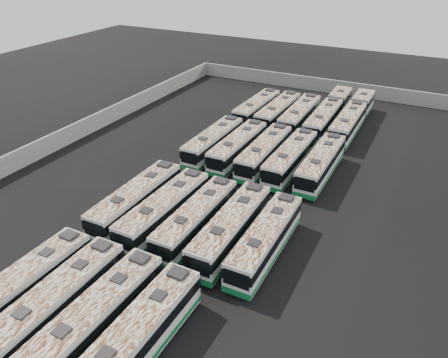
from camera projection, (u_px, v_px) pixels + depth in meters
ground at (222, 194)px, 43.11m from camera, size 140.00×140.00×0.00m
perimeter_wall at (222, 185)px, 42.58m from camera, size 45.20×73.20×2.20m
bus_front_far_left at (23, 287)px, 29.52m from camera, size 2.38×10.88×3.06m
bus_front_left at (57, 303)px, 28.21m from camera, size 2.45×11.17×3.14m
bus_front_center at (95, 319)px, 27.01m from camera, size 2.54×11.25×3.16m
bus_front_right at (136, 339)px, 25.69m from camera, size 2.38×11.14×3.14m
bus_midfront_far_left at (137, 200)px, 39.18m from camera, size 2.46×11.24×3.16m
bus_midfront_left at (164, 210)px, 37.74m from camera, size 2.59×11.25×3.16m
bus_midfront_center at (196, 219)px, 36.64m from camera, size 2.36×10.89×3.06m
bus_midfront_right at (231, 228)px, 35.35m from camera, size 2.55×11.29×3.17m
bus_midfront_far_right at (266, 240)px, 34.13m from camera, size 2.42×10.89×3.06m
bus_midback_far_left at (213, 142)px, 50.34m from camera, size 2.32×10.86×3.06m
bus_midback_left at (238, 147)px, 49.09m from camera, size 2.39×10.96×3.08m
bus_midback_center at (264, 152)px, 47.80m from camera, size 2.44×11.11×3.12m
bus_midback_right at (290, 158)px, 46.58m from camera, size 2.44×11.06×3.11m
bus_midback_far_right at (321, 164)px, 45.46m from camera, size 2.34×11.01×3.10m
bus_back_far_left at (257, 109)px, 60.00m from camera, size 2.51×10.86×3.05m
bus_back_left at (278, 112)px, 58.72m from camera, size 2.51×11.05×3.10m
bus_back_center at (300, 116)px, 57.41m from camera, size 2.55×11.27×3.17m
bus_back_right at (329, 113)px, 58.44m from camera, size 2.62×17.16×3.10m
bus_back_far_right at (353, 116)px, 57.32m from camera, size 2.43×17.12×3.10m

